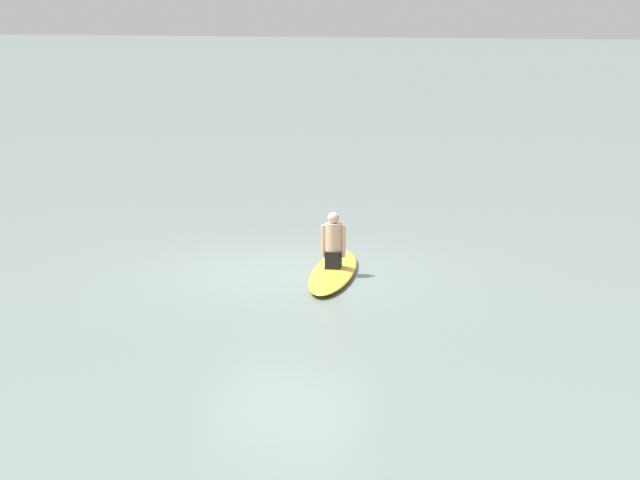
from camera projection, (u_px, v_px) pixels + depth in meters
name	position (u px, v px, depth m)	size (l,w,h in m)	color
ground_plane	(288.00, 272.00, 17.26)	(400.00, 400.00, 0.00)	slate
surfboard	(333.00, 271.00, 17.03)	(3.09, 0.68, 0.13)	gold
person_paddler	(333.00, 243.00, 16.93)	(0.36, 0.40, 0.91)	black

